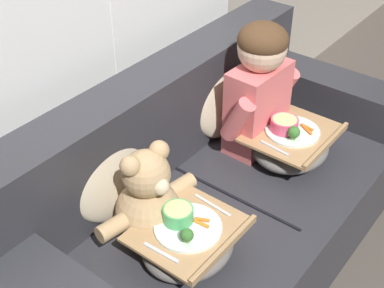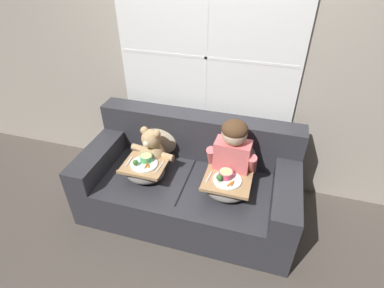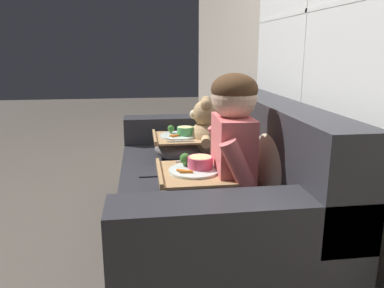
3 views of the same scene
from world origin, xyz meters
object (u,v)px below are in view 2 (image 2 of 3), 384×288
Objects in this scene: teddy_bear at (152,150)px; lap_tray_teddy at (145,170)px; couch at (190,181)px; throw_pillow_behind_teddy at (160,136)px; child_figure at (233,149)px; lap_tray_child at (226,186)px; throw_pillow_behind_child at (235,149)px.

lap_tray_teddy is at bearing -89.79° from teddy_bear.
couch reaches higher than throw_pillow_behind_teddy.
lap_tray_child is (-0.00, -0.19, -0.25)m from child_figure.
throw_pillow_behind_child is at bearing 15.40° from teddy_bear.
throw_pillow_behind_teddy is 0.84m from lap_tray_child.
throw_pillow_behind_teddy is at bearing 89.75° from teddy_bear.
couch is at bearing 155.29° from lap_tray_child.
couch is 0.46m from teddy_bear.
couch is 0.45m from lap_tray_child.
throw_pillow_behind_teddy is 0.21m from teddy_bear.
teddy_bear is 0.20m from lap_tray_teddy.
throw_pillow_behind_teddy is at bearing 164.90° from child_figure.
lap_tray_teddy is at bearing 179.97° from lap_tray_child.
couch is 0.57m from child_figure.
throw_pillow_behind_teddy is 1.06× the size of lap_tray_teddy.
lap_tray_child is (-0.00, -0.39, -0.12)m from throw_pillow_behind_child.
lap_tray_teddy is (-0.74, -0.19, -0.25)m from child_figure.
teddy_bear is at bearing -179.65° from child_figure.
child_figure is (0.74, -0.20, 0.13)m from throw_pillow_behind_teddy.
lap_tray_child is at bearing -0.03° from lap_tray_teddy.
teddy_bear is at bearing 90.21° from lap_tray_teddy.
couch reaches higher than lap_tray_teddy.
child_figure is 0.81m from lap_tray_teddy.
couch is at bearing 24.57° from lap_tray_teddy.
throw_pillow_behind_teddy is (-0.74, 0.00, 0.00)m from throw_pillow_behind_child.
throw_pillow_behind_teddy is 0.65× the size of child_figure.
lap_tray_child reaches higher than lap_tray_teddy.
teddy_bear is (-0.37, 0.01, 0.28)m from couch.
teddy_bear is at bearing -164.60° from throw_pillow_behind_child.
couch reaches higher than teddy_bear.
child_figure is 0.31m from lap_tray_child.
couch is 0.52m from throw_pillow_behind_child.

